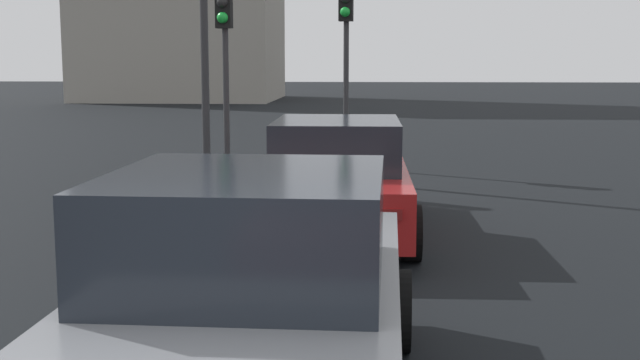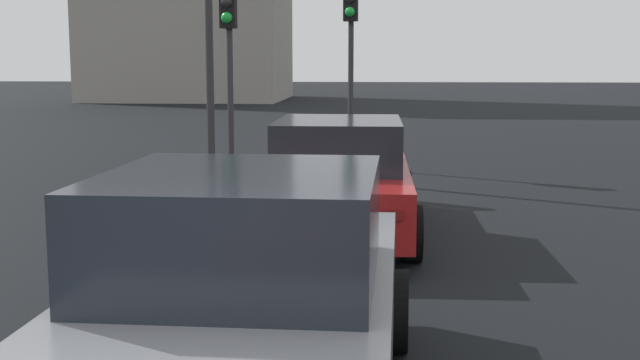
{
  "view_description": "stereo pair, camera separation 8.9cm",
  "coord_description": "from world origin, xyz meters",
  "px_view_note": "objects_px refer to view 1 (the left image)",
  "views": [
    {
      "loc": [
        -2.73,
        -0.54,
        2.24
      ],
      "look_at": [
        5.43,
        -0.02,
        1.04
      ],
      "focal_mm": 46.41,
      "sensor_mm": 36.0,
      "label": 1
    },
    {
      "loc": [
        -2.72,
        -0.62,
        2.24
      ],
      "look_at": [
        5.43,
        -0.02,
        1.04
      ],
      "focal_mm": 46.41,
      "sensor_mm": 36.0,
      "label": 2
    }
  ],
  "objects_px": {
    "car_red_lead": "(338,179)",
    "traffic_light_near_left": "(224,35)",
    "traffic_light_near_right": "(346,31)",
    "car_grey_second": "(253,302)"
  },
  "relations": [
    {
      "from": "traffic_light_near_left",
      "to": "traffic_light_near_right",
      "type": "relative_size",
      "value": 0.94
    },
    {
      "from": "car_red_lead",
      "to": "car_grey_second",
      "type": "height_order",
      "value": "car_grey_second"
    },
    {
      "from": "car_grey_second",
      "to": "traffic_light_near_right",
      "type": "relative_size",
      "value": 1.06
    },
    {
      "from": "car_red_lead",
      "to": "traffic_light_near_left",
      "type": "relative_size",
      "value": 1.27
    },
    {
      "from": "car_red_lead",
      "to": "traffic_light_near_left",
      "type": "xyz_separation_m",
      "value": [
        4.32,
        2.2,
        1.93
      ]
    },
    {
      "from": "traffic_light_near_left",
      "to": "traffic_light_near_right",
      "type": "bearing_deg",
      "value": 141.09
    },
    {
      "from": "car_grey_second",
      "to": "traffic_light_near_left",
      "type": "distance_m",
      "value": 10.24
    },
    {
      "from": "traffic_light_near_left",
      "to": "traffic_light_near_right",
      "type": "xyz_separation_m",
      "value": [
        2.2,
        -2.09,
        0.15
      ]
    },
    {
      "from": "car_red_lead",
      "to": "traffic_light_near_right",
      "type": "distance_m",
      "value": 6.85
    },
    {
      "from": "traffic_light_near_left",
      "to": "traffic_light_near_right",
      "type": "distance_m",
      "value": 3.04
    }
  ]
}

